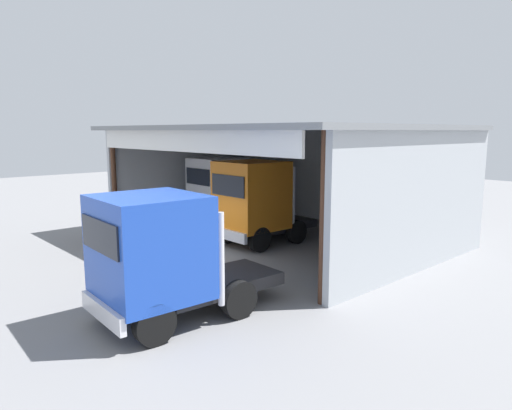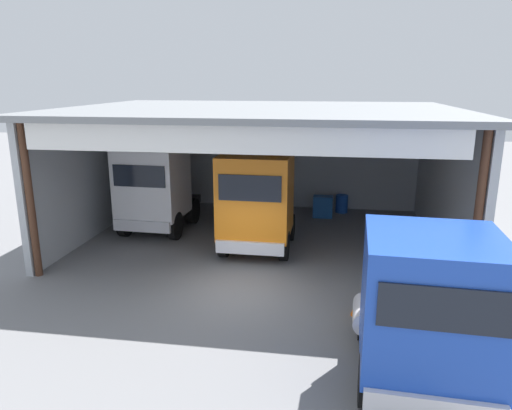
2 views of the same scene
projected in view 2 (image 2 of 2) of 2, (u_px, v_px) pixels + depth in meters
name	position (u px, v px, depth m)	size (l,w,h in m)	color
ground_plane	(238.00, 291.00, 14.44)	(80.00, 80.00, 0.00)	slate
workshop_shed	(265.00, 145.00, 19.27)	(14.48, 11.11, 5.24)	#ADB2B7
truck_white_center_bay	(155.00, 188.00, 19.55)	(2.67, 4.82, 3.60)	white
truck_orange_right_bay	(257.00, 200.00, 17.28)	(2.66, 4.74, 3.72)	orange
truck_blue_center_left_bay	(426.00, 307.00, 9.50)	(2.76, 5.32, 3.41)	#1E47B7
oil_drum	(342.00, 204.00, 22.92)	(0.58, 0.58, 0.85)	#194CB2
tool_cart	(323.00, 207.00, 22.11)	(0.90, 0.60, 1.00)	#1E59A5
traffic_cone	(358.00, 306.00, 12.86)	(0.36, 0.36, 0.56)	orange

